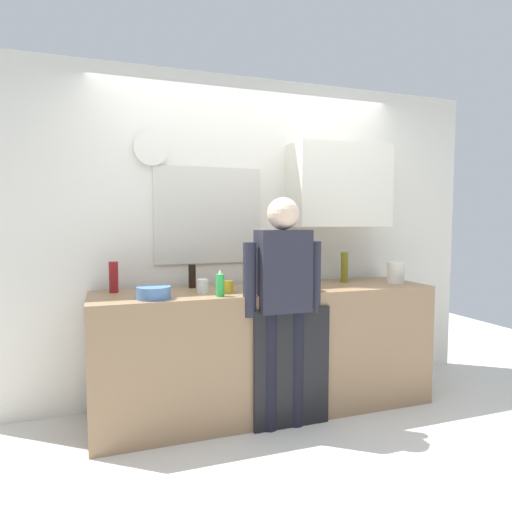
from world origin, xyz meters
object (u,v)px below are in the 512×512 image
(bottle_olive_oil, at_px, (344,267))
(person_at_sink, at_px, (283,293))
(bottle_dark_sauce, at_px, (192,276))
(bottle_red_vinegar, at_px, (114,277))
(mixing_bowl, at_px, (154,293))
(dish_soap, at_px, (220,285))
(storage_canister, at_px, (396,273))
(cup_yellow_cup, at_px, (228,287))
(cup_white_mug, at_px, (203,286))
(coffee_maker, at_px, (288,270))

(bottle_olive_oil, xyz_separation_m, person_at_sink, (-0.72, -0.42, -0.11))
(bottle_dark_sauce, xyz_separation_m, bottle_red_vinegar, (-0.57, -0.05, 0.02))
(mixing_bowl, height_order, dish_soap, dish_soap)
(bottle_red_vinegar, height_order, person_at_sink, person_at_sink)
(bottle_dark_sauce, xyz_separation_m, storage_canister, (1.63, -0.27, -0.00))
(bottle_olive_oil, bearing_deg, person_at_sink, -150.15)
(cup_yellow_cup, xyz_separation_m, person_at_sink, (0.33, -0.21, -0.03))
(bottle_olive_oil, distance_m, bottle_red_vinegar, 1.82)
(cup_white_mug, relative_size, mixing_bowl, 0.43)
(coffee_maker, height_order, bottle_red_vinegar, coffee_maker)
(bottle_olive_oil, relative_size, cup_white_mug, 2.63)
(bottle_dark_sauce, distance_m, dish_soap, 0.46)
(cup_yellow_cup, relative_size, dish_soap, 0.47)
(bottle_dark_sauce, bearing_deg, dish_soap, -77.00)
(cup_white_mug, bearing_deg, mixing_bowl, -157.08)
(bottle_olive_oil, relative_size, dish_soap, 1.39)
(bottle_dark_sauce, bearing_deg, cup_yellow_cup, -57.61)
(coffee_maker, height_order, bottle_olive_oil, coffee_maker)
(bottle_olive_oil, distance_m, storage_canister, 0.42)
(coffee_maker, distance_m, cup_yellow_cup, 0.47)
(bottle_dark_sauce, bearing_deg, coffee_maker, -25.59)
(bottle_olive_oil, relative_size, bottle_dark_sauce, 1.39)
(bottle_dark_sauce, bearing_deg, bottle_red_vinegar, -175.45)
(storage_canister, xyz_separation_m, person_at_sink, (-1.10, -0.24, -0.07))
(cup_yellow_cup, distance_m, dish_soap, 0.17)
(mixing_bowl, bearing_deg, dish_soap, -6.45)
(bottle_olive_oil, height_order, mixing_bowl, bottle_olive_oil)
(coffee_maker, distance_m, storage_canister, 0.98)
(coffee_maker, distance_m, mixing_bowl, 0.99)
(bottle_dark_sauce, height_order, mixing_bowl, bottle_dark_sauce)
(storage_canister, relative_size, person_at_sink, 0.11)
(coffee_maker, height_order, dish_soap, coffee_maker)
(coffee_maker, relative_size, dish_soap, 1.83)
(cup_yellow_cup, relative_size, person_at_sink, 0.05)
(bottle_red_vinegar, xyz_separation_m, person_at_sink, (1.09, -0.47, -0.10))
(dish_soap, bearing_deg, bottle_red_vinegar, 149.26)
(mixing_bowl, xyz_separation_m, person_at_sink, (0.86, -0.12, -0.03))
(storage_canister, bearing_deg, bottle_red_vinegar, 174.07)
(cup_white_mug, relative_size, person_at_sink, 0.06)
(cup_yellow_cup, distance_m, person_at_sink, 0.39)
(bottle_olive_oil, relative_size, person_at_sink, 0.16)
(bottle_dark_sauce, distance_m, storage_canister, 1.65)
(coffee_maker, height_order, storage_canister, coffee_maker)
(bottle_dark_sauce, distance_m, mixing_bowl, 0.52)
(mixing_bowl, bearing_deg, person_at_sink, -8.15)
(cup_white_mug, xyz_separation_m, dish_soap, (0.07, -0.20, 0.03))
(storage_canister, bearing_deg, cup_white_mug, 178.96)
(bottle_dark_sauce, distance_m, bottle_red_vinegar, 0.57)
(mixing_bowl, height_order, storage_canister, storage_canister)
(person_at_sink, bearing_deg, bottle_dark_sauce, 136.97)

